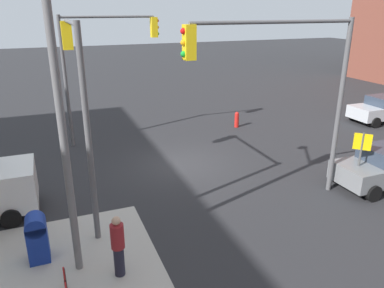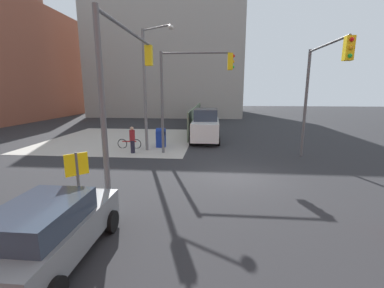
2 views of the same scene
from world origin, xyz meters
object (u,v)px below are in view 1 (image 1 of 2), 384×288
Objects in this scene: street_lamp_corner at (67,99)px; traffic_signal_ne_corner at (78,83)px; fire_hydrant at (237,119)px; sedan_silver at (384,108)px; mailbox_blue at (37,236)px; traffic_signal_se_corner at (102,54)px; traffic_signal_nw_corner at (287,75)px; pedestrian_crossing at (118,245)px.

traffic_signal_ne_corner is at bearing -100.48° from street_lamp_corner.
street_lamp_corner is 14.55m from fire_hydrant.
sedan_silver is (-18.69, -4.65, -3.74)m from traffic_signal_ne_corner.
mailbox_blue is 1.52× the size of fire_hydrant.
traffic_signal_ne_corner is 4.74m from mailbox_blue.
traffic_signal_nw_corner is at bearing 117.56° from traffic_signal_se_corner.
street_lamp_corner reaches higher than traffic_signal_ne_corner.
traffic_signal_se_corner is at bearing -103.42° from street_lamp_corner.
pedestrian_crossing is (-0.81, 1.01, -3.77)m from street_lamp_corner.
street_lamp_corner is 3.98m from pedestrian_crossing.
fire_hydrant is at bearing -143.79° from traffic_signal_ne_corner.
fire_hydrant is at bearing -24.37° from pedestrian_crossing.
fire_hydrant is 9.48m from sedan_silver.
street_lamp_corner is at bearing 44.07° from fire_hydrant.
street_lamp_corner is 20.92m from sedan_silver.
traffic_signal_ne_corner is 19.62m from sedan_silver.
traffic_signal_nw_corner is 4.55× the size of mailbox_blue.
traffic_signal_nw_corner reaches higher than fire_hydrant.
traffic_signal_se_corner is 17.42m from sedan_silver.
sedan_silver is at bearing -158.96° from street_lamp_corner.
traffic_signal_se_corner is at bearing -2.25° from fire_hydrant.
mailbox_blue reaches higher than fire_hydrant.
sedan_silver reaches higher than fire_hydrant.
street_lamp_corner is 4.47× the size of pedestrian_crossing.
street_lamp_corner is at bearing 54.79° from pedestrian_crossing.
traffic_signal_se_corner is 8.67m from fire_hydrant.
traffic_signal_nw_corner is at bearing -176.54° from mailbox_blue.
mailbox_blue is 2.51m from pedestrian_crossing.
traffic_signal_nw_corner is 1.00× the size of traffic_signal_ne_corner.
street_lamp_corner is at bearing 7.93° from traffic_signal_nw_corner.
traffic_signal_se_corner is at bearing -110.64° from mailbox_blue.
pedestrian_crossing reaches higher than fire_hydrant.
traffic_signal_se_corner and traffic_signal_ne_corner have the same top height.
mailbox_blue is (1.70, 2.25, -3.82)m from traffic_signal_ne_corner.
pedestrian_crossing is (-2.00, 1.50, 0.17)m from mailbox_blue.
traffic_signal_se_corner is 4.55× the size of mailbox_blue.
pedestrian_crossing is (-0.30, 3.75, -3.64)m from traffic_signal_ne_corner.
traffic_signal_ne_corner is (1.88, 7.25, -0.02)m from traffic_signal_se_corner.
mailbox_blue is (8.28, 0.50, -3.91)m from traffic_signal_nw_corner.
traffic_signal_se_corner reaches higher than mailbox_blue.
traffic_signal_se_corner reaches higher than pedestrian_crossing.
pedestrian_crossing is at bearing 143.13° from mailbox_blue.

